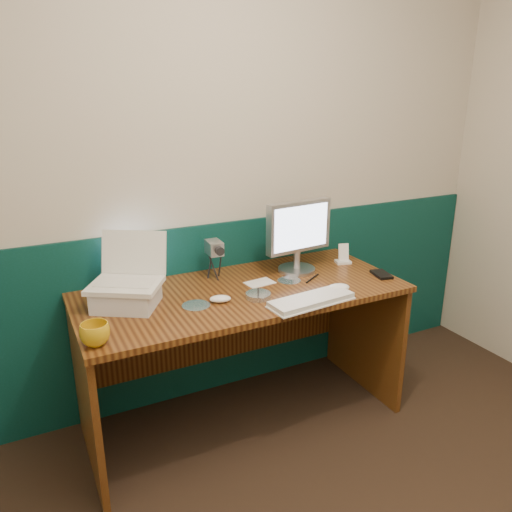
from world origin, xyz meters
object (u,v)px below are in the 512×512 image
desk (243,357)px  mug (95,334)px  camcorder (214,261)px  laptop (123,261)px  monitor (297,237)px  keyboard (311,301)px

desk → mug: (-0.74, -0.25, 0.42)m
mug → camcorder: 0.82m
laptop → desk: bearing=26.2°
camcorder → laptop: bearing=-159.8°
desk → laptop: laptop is taller
laptop → camcorder: (0.49, 0.15, -0.12)m
monitor → keyboard: (-0.16, -0.40, -0.18)m
monitor → keyboard: 0.47m
mug → camcorder: (0.68, 0.46, 0.05)m
monitor → keyboard: monitor is taller
desk → camcorder: 0.52m
desk → monitor: bearing=16.7°
desk → camcorder: camcorder is taller
laptop → mug: laptop is taller
keyboard → camcorder: camcorder is taller
laptop → monitor: 0.93m
keyboard → monitor: bearing=62.6°
keyboard → mug: (-0.96, 0.04, 0.03)m
laptop → monitor: size_ratio=0.81×
desk → camcorder: bearing=106.5°
camcorder → monitor: bearing=-9.6°
desk → keyboard: size_ratio=3.94×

